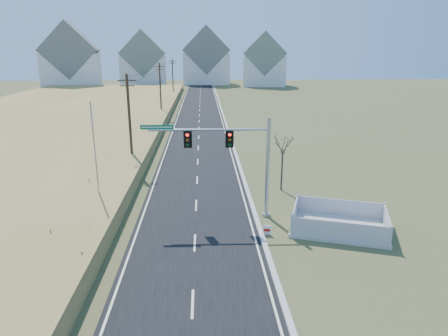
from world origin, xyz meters
TOP-DOWN VIEW (x-y plane):
  - ground at (0.00, 0.00)m, footprint 260.00×260.00m
  - road at (0.00, 50.00)m, footprint 8.00×180.00m
  - curb at (4.15, 50.00)m, footprint 0.30×180.00m
  - reed_marsh at (-24.00, 40.00)m, footprint 38.00×110.00m
  - utility_pole_near at (-6.50, 15.00)m, footprint 1.80×0.26m
  - utility_pole_mid at (-6.50, 45.00)m, footprint 1.80×0.26m
  - utility_pole_far at (-6.50, 75.00)m, footprint 1.80×0.26m
  - condo_nw at (-38.00, 100.00)m, footprint 17.69×13.38m
  - condo_nnw at (-18.00, 108.00)m, footprint 14.93×11.17m
  - condo_n at (2.00, 112.00)m, footprint 15.27×10.20m
  - condo_ne at (20.00, 104.00)m, footprint 14.12×10.51m
  - traffic_signal_mast at (3.07, 1.97)m, footprint 8.73×0.60m
  - fence_enclosure at (9.28, -0.56)m, footprint 7.01×5.80m
  - open_sign at (4.50, -1.06)m, footprint 0.50×0.16m
  - flagpole at (-7.00, 3.79)m, footprint 0.35×0.35m
  - bare_tree at (7.00, 7.15)m, footprint 1.86×1.86m

SIDE VIEW (x-z plane):
  - ground at x=0.00m, z-range 0.00..0.00m
  - road at x=0.00m, z-range 0.00..0.06m
  - curb at x=4.15m, z-range 0.00..0.18m
  - fence_enclosure at x=9.28m, z-range -0.41..0.96m
  - open_sign at x=4.50m, z-range 0.02..0.65m
  - reed_marsh at x=-24.00m, z-range 0.00..1.30m
  - flagpole at x=-7.00m, z-range -0.80..7.09m
  - bare_tree at x=7.00m, z-range 1.50..6.42m
  - traffic_signal_mast at x=3.07m, z-range 0.82..7.76m
  - utility_pole_near at x=-6.50m, z-range 0.18..9.18m
  - utility_pole_mid at x=-6.50m, z-range 0.18..9.18m
  - utility_pole_far at x=-6.50m, z-range 0.18..9.18m
  - condo_ne at x=20.00m, z-range -1.42..15.10m
  - condo_nnw at x=-18.00m, z-range -1.58..15.45m
  - condo_n at x=2.00m, z-range -1.66..16.88m
  - condo_nw at x=-38.00m, z-range -1.82..17.23m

